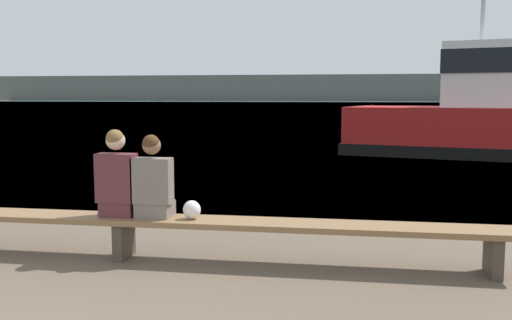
{
  "coord_description": "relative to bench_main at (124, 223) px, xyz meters",
  "views": [
    {
      "loc": [
        2.54,
        -2.8,
        1.92
      ],
      "look_at": [
        1.04,
        6.44,
        0.85
      ],
      "focal_mm": 40.0,
      "sensor_mm": 36.0,
      "label": 1
    }
  ],
  "objects": [
    {
      "name": "person_left",
      "position": [
        -0.06,
        -0.0,
        0.53
      ],
      "size": [
        0.45,
        0.38,
        1.03
      ],
      "color": "#56282D",
      "rests_on": "bench_main"
    },
    {
      "name": "water_surface",
      "position": [
        0.05,
        122.19,
        -0.42
      ],
      "size": [
        240.0,
        240.0,
        0.0
      ],
      "primitive_type": "plane",
      "color": "#5684A3",
      "rests_on": "ground"
    },
    {
      "name": "person_right",
      "position": [
        0.37,
        -0.0,
        0.5
      ],
      "size": [
        0.45,
        0.37,
        0.97
      ],
      "color": "#70665B",
      "rests_on": "bench_main"
    },
    {
      "name": "far_shoreline",
      "position": [
        0.05,
        191.93,
        3.98
      ],
      "size": [
        600.0,
        12.0,
        8.79
      ],
      "primitive_type": "cube",
      "color": "#4C4C42",
      "rests_on": "ground"
    },
    {
      "name": "bench_main",
      "position": [
        0.0,
        0.0,
        0.0
      ],
      "size": [
        8.89,
        0.51,
        0.5
      ],
      "color": "brown",
      "rests_on": "ground"
    },
    {
      "name": "shopping_bag",
      "position": [
        0.84,
        -0.01,
        0.19
      ],
      "size": [
        0.2,
        0.17,
        0.22
      ],
      "color": "white",
      "rests_on": "bench_main"
    },
    {
      "name": "tugboat_red",
      "position": [
        6.66,
        12.91,
        0.7
      ],
      "size": [
        8.61,
        5.51,
        6.89
      ],
      "rotation": [
        0.0,
        0.0,
        1.32
      ],
      "color": "#A81919",
      "rests_on": "water_surface"
    }
  ]
}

